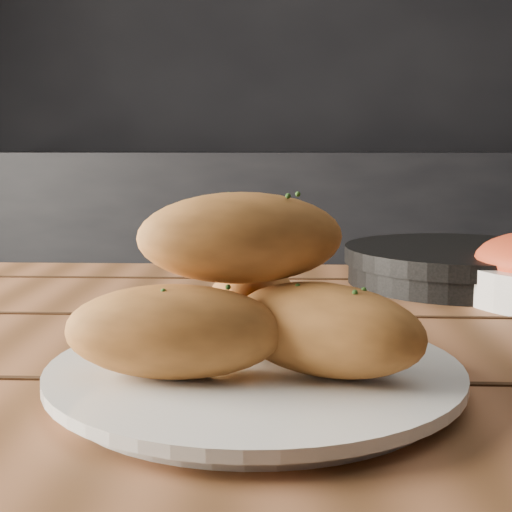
{
  "coord_description": "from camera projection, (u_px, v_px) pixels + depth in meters",
  "views": [
    {
      "loc": [
        -0.47,
        -0.55,
        0.92
      ],
      "look_at": [
        -0.49,
        -0.06,
        0.84
      ],
      "focal_mm": 50.0,
      "sensor_mm": 36.0,
      "label": 1
    }
  ],
  "objects": [
    {
      "name": "back_wall",
      "position": [
        423.0,
        19.0,
        2.44
      ],
      "size": [
        4.0,
        0.04,
        2.7
      ],
      "primitive_type": "cube",
      "color": "black",
      "rests_on": "ground"
    },
    {
      "name": "plate",
      "position": [
        255.0,
        375.0,
        0.49
      ],
      "size": [
        0.29,
        0.29,
        0.02
      ],
      "color": "silver",
      "rests_on": "table"
    },
    {
      "name": "table",
      "position": [
        284.0,
        464.0,
        0.62
      ],
      "size": [
        1.37,
        0.83,
        0.75
      ],
      "color": "brown",
      "rests_on": "ground"
    },
    {
      "name": "skillet",
      "position": [
        461.0,
        264.0,
        0.87
      ],
      "size": [
        0.39,
        0.28,
        0.05
      ],
      "color": "black",
      "rests_on": "table"
    },
    {
      "name": "bread_rolls",
      "position": [
        247.0,
        301.0,
        0.48
      ],
      "size": [
        0.24,
        0.21,
        0.12
      ],
      "color": "#BC7334",
      "rests_on": "plate"
    },
    {
      "name": "counter",
      "position": [
        431.0,
        294.0,
        2.28
      ],
      "size": [
        2.8,
        0.6,
        0.9
      ],
      "primitive_type": "cube",
      "color": "black",
      "rests_on": "ground"
    }
  ]
}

